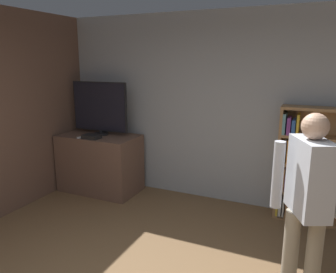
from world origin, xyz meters
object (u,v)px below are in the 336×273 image
television (100,108)px  bookshelf (307,165)px  person (308,196)px  game_console (91,137)px

television → bookshelf: television is taller
television → bookshelf: bearing=4.1°
bookshelf → person: 1.65m
game_console → person: bearing=-20.8°
game_console → person: person is taller
television → game_console: bearing=-83.7°
bookshelf → person: bearing=-88.8°
bookshelf → game_console: bearing=-170.5°
game_console → person: size_ratio=0.16×
television → bookshelf: size_ratio=0.64×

